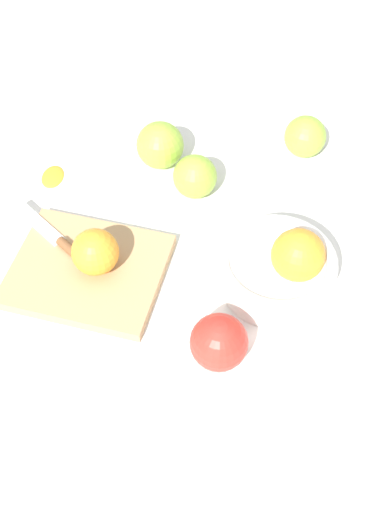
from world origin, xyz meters
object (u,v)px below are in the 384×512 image
object	(u,v)px
orange_on_board	(95,252)
apple_front_center	(195,177)
apple_back_left	(219,342)
bowl	(280,267)
cutting_board	(88,271)
apple_front_left	(305,137)
apple_front_right	(160,145)
knife	(56,237)

from	to	relation	value
orange_on_board	apple_front_center	size ratio (longest dim) A/B	0.96
apple_back_left	bowl	bearing A→B (deg)	-125.21
cutting_board	orange_on_board	world-z (taller)	orange_on_board
cutting_board	apple_back_left	xyz separation A→B (m)	(-0.19, 0.13, 0.03)
bowl	apple_back_left	bearing A→B (deg)	54.79
bowl	apple_front_left	distance (m)	0.28
apple_front_right	apple_front_center	size ratio (longest dim) A/B	1.12
apple_front_left	apple_front_right	bearing A→B (deg)	7.14
orange_on_board	apple_front_left	world-z (taller)	orange_on_board
apple_back_left	cutting_board	bearing A→B (deg)	-35.38
bowl	apple_front_center	bearing A→B (deg)	-56.10
knife	apple_back_left	size ratio (longest dim) A/B	1.63
cutting_board	orange_on_board	size ratio (longest dim) A/B	3.20
cutting_board	bowl	bearing A→B (deg)	177.53
knife	apple_front_center	xyz separation A→B (m)	(-0.20, -0.12, 0.01)
bowl	apple_front_left	xyz separation A→B (m)	(-0.06, -0.27, -0.01)
apple_back_left	apple_front_right	xyz separation A→B (m)	(0.09, -0.37, 0.00)
knife	cutting_board	bearing A→B (deg)	135.56
apple_front_center	apple_front_left	bearing A→B (deg)	-151.86
bowl	cutting_board	distance (m)	0.27
apple_front_center	apple_front_right	bearing A→B (deg)	-49.15
apple_front_right	bowl	bearing A→B (deg)	125.91
orange_on_board	apple_front_left	bearing A→B (deg)	-140.27
orange_on_board	apple_front_right	bearing A→B (deg)	-108.62
cutting_board	knife	bearing A→B (deg)	-44.44
apple_back_left	apple_front_left	size ratio (longest dim) A/B	1.09
apple_front_right	apple_front_left	xyz separation A→B (m)	(-0.24, -0.03, -0.00)
cutting_board	apple_front_center	bearing A→B (deg)	-132.06
bowl	apple_front_center	world-z (taller)	bowl
bowl	knife	xyz separation A→B (m)	(0.32, -0.06, -0.02)
cutting_board	apple_front_left	size ratio (longest dim) A/B	3.08
apple_back_left	apple_front_center	world-z (taller)	apple_back_left
apple_front_center	orange_on_board	bearing A→B (deg)	50.73
apple_front_right	apple_front_left	bearing A→B (deg)	-172.86
bowl	apple_back_left	world-z (taller)	bowl
knife	apple_back_left	xyz separation A→B (m)	(-0.24, 0.18, 0.02)
orange_on_board	apple_front_left	xyz separation A→B (m)	(-0.31, -0.26, -0.02)
apple_back_left	apple_front_left	xyz separation A→B (m)	(-0.14, -0.39, -0.00)
cutting_board	apple_front_right	xyz separation A→B (m)	(-0.09, -0.23, 0.03)
bowl	cutting_board	size ratio (longest dim) A/B	0.78
apple_front_right	apple_front_center	distance (m)	0.09
apple_front_center	apple_front_left	world-z (taller)	same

